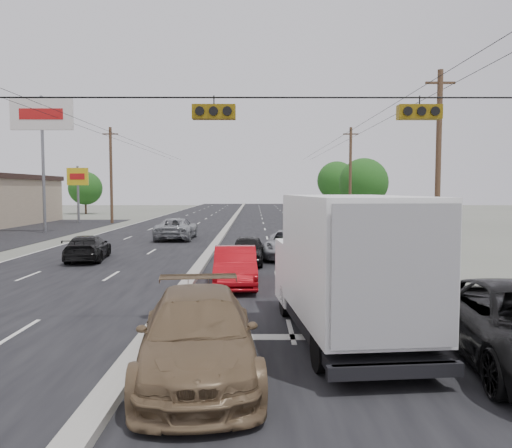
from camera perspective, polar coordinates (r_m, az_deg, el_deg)
The scene contains 21 objects.
ground at distance 13.03m, azimuth -11.42°, elevation -12.03°, with size 200.00×200.00×0.00m, color #606356.
road_surface at distance 42.50m, azimuth -3.52°, elevation -0.84°, with size 20.00×160.00×0.02m, color black.
center_median at distance 42.49m, azimuth -3.52°, elevation -0.70°, with size 0.50×160.00×0.20m, color gray.
utility_pole_left_c at distance 54.40m, azimuth -16.23°, elevation 5.45°, with size 1.60×0.30×10.00m.
utility_pole_right_b at distance 29.10m, azimuth 20.11°, elevation 6.77°, with size 1.60×0.30×10.00m.
utility_pole_right_c at distance 53.25m, azimuth 10.73°, elevation 5.58°, with size 1.60×0.30×10.00m.
traffic_signals at distance 12.47m, azimuth -5.30°, elevation 12.81°, with size 25.00×0.30×0.54m.
pole_sign_billboard at distance 44.03m, azimuth -23.27°, elevation 10.58°, with size 5.00×0.25×11.00m.
pole_sign_far at distance 55.45m, azimuth -19.70°, elevation 4.62°, with size 2.20×0.25×6.00m.
tree_left_far at distance 76.31m, azimuth -18.92°, elevation 3.89°, with size 4.80×4.80×6.12m.
tree_right_mid at distance 58.63m, azimuth 12.20°, elevation 4.65°, with size 5.60×5.60×7.14m.
tree_right_far at distance 83.39m, azimuth 9.20°, elevation 4.90°, with size 6.40×6.40×8.16m.
box_truck at distance 11.95m, azimuth 10.14°, elevation -4.81°, with size 2.98×6.95×3.43m.
tan_sedan at distance 9.85m, azimuth -6.65°, elevation -12.53°, with size 2.19×5.38×1.56m, color brown.
red_sedan at distance 18.44m, azimuth -2.38°, elevation -4.93°, with size 1.52×4.35×1.43m, color #AF0A12.
queue_car_a at distance 23.87m, azimuth -0.99°, elevation -3.00°, with size 1.59×3.94×1.34m, color black.
queue_car_b at distance 20.73m, azimuth 5.72°, elevation -4.20°, with size 1.33×3.82×1.26m, color white.
queue_car_c at distance 25.93m, azimuth 3.84°, elevation -2.34°, with size 2.39×5.17×1.44m, color #93959A.
queue_car_e at distance 26.24m, azimuth 11.13°, elevation -2.41°, with size 1.61×4.01×1.37m, color maroon.
oncoming_near at distance 26.36m, azimuth -18.66°, elevation -2.62°, with size 1.78×4.38×1.27m, color black.
oncoming_far at distance 35.91m, azimuth -9.08°, elevation -0.56°, with size 2.52×5.46×1.52m, color gray.
Camera 1 is at (2.49, -12.28, 3.58)m, focal length 35.00 mm.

